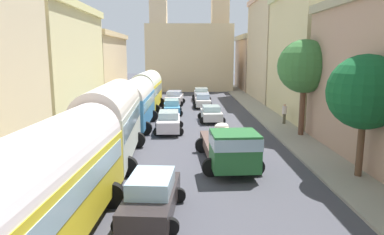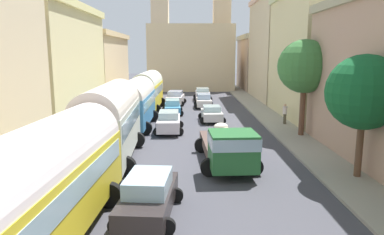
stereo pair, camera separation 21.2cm
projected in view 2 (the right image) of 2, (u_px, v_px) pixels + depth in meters
ground_plane at (192, 122)px, 31.37m from camera, size 154.00×154.00×0.00m
sidewalk_left at (110, 121)px, 31.32m from camera, size 2.50×70.00×0.14m
sidewalk_right at (273, 121)px, 31.40m from camera, size 2.50×70.00×0.14m
building_left_2 at (52, 67)px, 27.94m from camera, size 5.57×13.08×9.74m
building_left_3 at (95, 69)px, 41.35m from camera, size 6.07×13.47×8.31m
building_right_2 at (314, 55)px, 32.51m from camera, size 6.05×12.53×11.51m
building_right_3 at (276, 48)px, 45.56m from camera, size 5.24×13.14×13.17m
building_right_4 at (255, 62)px, 59.18m from camera, size 4.92×12.25×8.93m
distant_church at (191, 51)px, 57.63m from camera, size 13.81×6.72×20.04m
parked_bus_0 at (44, 180)px, 10.79m from camera, size 3.62×9.32×3.92m
parked_bus_1 at (110, 119)px, 19.61m from camera, size 3.62×8.82×4.31m
parked_bus_2 at (135, 101)px, 28.50m from camera, size 3.33×8.53×3.93m
parked_bus_3 at (148, 89)px, 37.34m from camera, size 3.33×8.84×4.08m
cargo_truck_0 at (228, 146)px, 18.59m from camera, size 3.35×7.32×2.23m
car_0 at (212, 114)px, 31.32m from camera, size 2.35×3.72×1.41m
car_1 at (204, 101)px, 39.43m from camera, size 2.21×3.70×1.53m
car_2 at (203, 94)px, 45.83m from camera, size 2.39×4.13×1.57m
car_3 at (149, 196)px, 13.00m from camera, size 2.49×4.37×1.62m
car_4 at (169, 121)px, 27.19m from camera, size 2.32×4.34×1.61m
car_5 at (172, 107)px, 35.06m from camera, size 2.26×4.02×1.49m
car_6 at (175, 98)px, 41.63m from camera, size 2.58×4.44×1.64m
pedestrian_0 at (285, 113)px, 29.58m from camera, size 0.50×0.50×1.82m
roadside_tree_1 at (364, 92)px, 16.34m from camera, size 3.50×3.50×5.95m
roadside_tree_2 at (305, 67)px, 24.83m from camera, size 3.76×3.76×6.95m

